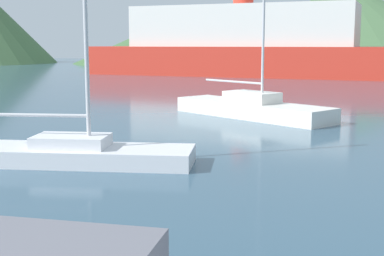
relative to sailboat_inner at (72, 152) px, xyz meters
The scene contains 5 objects.
sailboat_inner is the anchor object (origin of this frame).
sailboat_middle 11.61m from the sailboat_inner, 70.82° to the left, with size 7.93×6.42×10.30m.
ferry_distant 44.41m from the sailboat_inner, 91.60° to the left, with size 34.76×13.50×9.02m.
hill_central 81.00m from the sailboat_inner, 103.03° to the left, with size 35.47×35.47×7.80m.
hill_east 77.91m from the sailboat_inner, 82.22° to the left, with size 53.56×53.56×12.90m.
Camera 1 is at (3.51, 0.54, 3.38)m, focal length 50.00 mm.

